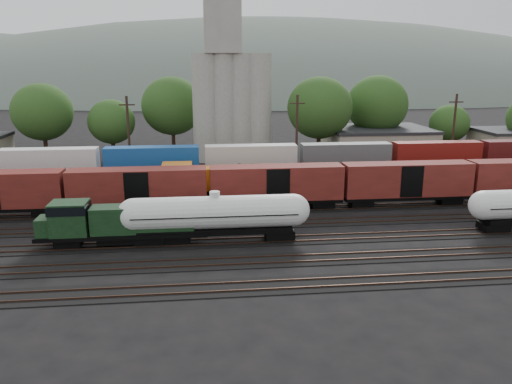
{
  "coord_description": "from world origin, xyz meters",
  "views": [
    {
      "loc": [
        -1.73,
        -49.41,
        16.36
      ],
      "look_at": [
        3.85,
        2.0,
        3.0
      ],
      "focal_mm": 35.0,
      "sensor_mm": 36.0,
      "label": 1
    }
  ],
  "objects": [
    {
      "name": "utility_poles",
      "position": [
        0.0,
        22.0,
        6.21
      ],
      "size": [
        122.2,
        0.36,
        12.0
      ],
      "color": "black",
      "rests_on": "ground"
    },
    {
      "name": "orange_locomotive",
      "position": [
        -0.38,
        10.0,
        2.54
      ],
      "size": [
        17.78,
        2.96,
        4.44
      ],
      "color": "black",
      "rests_on": "ground"
    },
    {
      "name": "green_locomotive",
      "position": [
        -10.0,
        -5.0,
        2.34
      ],
      "size": [
        15.38,
        2.71,
        4.07
      ],
      "color": "black",
      "rests_on": "ground"
    },
    {
      "name": "distant_hills",
      "position": [
        23.92,
        260.0,
        -20.56
      ],
      "size": [
        860.0,
        286.0,
        130.0
      ],
      "color": "#59665B",
      "rests_on": "ground"
    },
    {
      "name": "tree_band",
      "position": [
        -1.15,
        38.69,
        7.98
      ],
      "size": [
        164.63,
        21.1,
        14.32
      ],
      "color": "black",
      "rests_on": "ground"
    },
    {
      "name": "tracks",
      "position": [
        0.0,
        0.0,
        0.05
      ],
      "size": [
        180.0,
        33.2,
        0.2
      ],
      "color": "black",
      "rests_on": "ground"
    },
    {
      "name": "ground",
      "position": [
        0.0,
        0.0,
        0.0
      ],
      "size": [
        600.0,
        600.0,
        0.0
      ],
      "primitive_type": "plane",
      "color": "black"
    },
    {
      "name": "grain_silo",
      "position": [
        3.28,
        36.0,
        11.26
      ],
      "size": [
        13.4,
        5.0,
        29.0
      ],
      "color": "#9D9B90",
      "rests_on": "ground"
    },
    {
      "name": "industrial_sheds",
      "position": [
        6.63,
        35.25,
        2.56
      ],
      "size": [
        119.38,
        17.26,
        5.1
      ],
      "color": "#9E937F",
      "rests_on": "ground"
    },
    {
      "name": "tank_car_a",
      "position": [
        -0.73,
        -5.0,
        2.77
      ],
      "size": [
        17.82,
        3.19,
        4.67
      ],
      "color": "white",
      "rests_on": "ground"
    },
    {
      "name": "container_wall",
      "position": [
        3.59,
        15.0,
        2.92
      ],
      "size": [
        180.18,
        2.6,
        5.8
      ],
      "color": "black",
      "rests_on": "ground"
    },
    {
      "name": "boxcar_string",
      "position": [
        14.2,
        5.0,
        3.12
      ],
      "size": [
        184.4,
        2.9,
        4.2
      ],
      "color": "black",
      "rests_on": "ground"
    }
  ]
}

